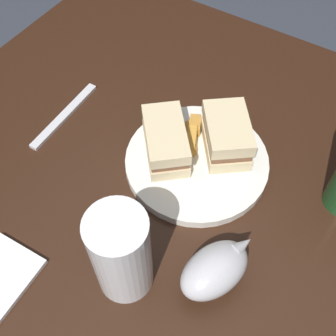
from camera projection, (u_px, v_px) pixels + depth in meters
The scene contains 12 objects.
ground_plane at pixel (153, 322), 1.33m from camera, with size 6.00×6.00×0.00m, color #333842.
dining_table at pixel (148, 277), 1.01m from camera, with size 1.03×0.91×0.78m, color black.
plate at pixel (197, 162), 0.72m from camera, with size 0.24×0.24×0.02m, color silver.
sandwich_half_left at pixel (227, 135), 0.70m from camera, with size 0.13×0.12×0.06m.
sandwich_half_right at pixel (166, 141), 0.70m from camera, with size 0.13×0.13×0.06m.
potato_wedge_front at pixel (195, 125), 0.74m from camera, with size 0.04×0.02×0.02m, color #B77F33.
potato_wedge_middle at pixel (191, 141), 0.72m from camera, with size 0.05×0.02×0.02m, color gold.
potato_wedge_back at pixel (189, 128), 0.74m from camera, with size 0.05×0.02×0.02m, color #B77F33.
potato_wedge_left_edge at pixel (190, 143), 0.72m from camera, with size 0.04×0.02×0.01m, color #B77F33.
pint_glass at pixel (122, 257), 0.55m from camera, with size 0.08×0.08×0.16m.
gravy_boat at pixel (215, 269), 0.57m from camera, with size 0.13×0.10×0.07m.
fork at pixel (65, 115), 0.78m from camera, with size 0.18×0.02×0.01m, color silver.
Camera 1 is at (0.28, 0.23, 1.37)m, focal length 44.95 mm.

